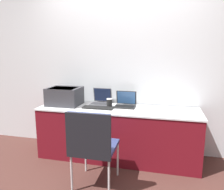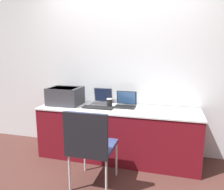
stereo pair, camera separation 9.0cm
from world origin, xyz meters
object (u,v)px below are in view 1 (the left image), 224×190
(coffee_cup, at_px, (109,103))
(chair, at_px, (92,142))
(external_keyboard, at_px, (98,108))
(laptop_right, at_px, (125,103))
(printer, at_px, (65,95))
(laptop_left, at_px, (101,101))

(coffee_cup, height_order, chair, chair)
(external_keyboard, relative_size, coffee_cup, 3.55)
(external_keyboard, distance_m, chair, 0.77)
(laptop_right, bearing_deg, printer, -173.84)
(chair, bearing_deg, coffee_cup, 91.74)
(external_keyboard, bearing_deg, laptop_left, 96.49)
(laptop_right, bearing_deg, laptop_left, 169.77)
(chair, bearing_deg, printer, 130.25)
(external_keyboard, relative_size, chair, 0.47)
(laptop_left, xyz_separation_m, chair, (0.19, -1.00, -0.22))
(chair, bearing_deg, laptop_left, 100.89)
(laptop_left, distance_m, chair, 1.04)
(printer, height_order, external_keyboard, printer)
(laptop_right, bearing_deg, coffee_cup, -161.98)
(laptop_right, bearing_deg, external_keyboard, -151.63)
(coffee_cup, bearing_deg, laptop_left, 139.87)
(printer, distance_m, chair, 1.13)
(external_keyboard, xyz_separation_m, chair, (0.16, -0.74, -0.17))
(laptop_right, xyz_separation_m, coffee_cup, (-0.22, -0.07, 0.01))
(laptop_right, height_order, external_keyboard, laptop_right)
(laptop_left, xyz_separation_m, external_keyboard, (0.03, -0.26, -0.04))
(printer, relative_size, chair, 0.51)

